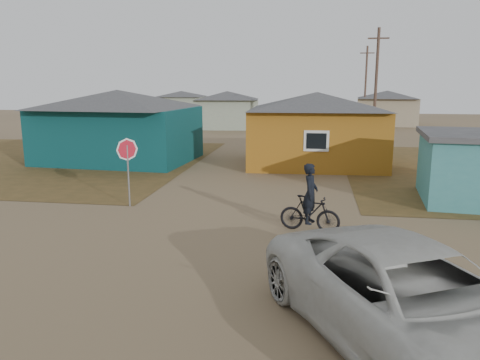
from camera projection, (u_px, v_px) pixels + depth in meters
The scene contains 12 objects.
ground at pixel (222, 250), 12.41m from camera, with size 120.00×120.00×0.00m, color brown.
grass_nw at pixel (27, 160), 27.08m from camera, with size 20.00×18.00×0.00m, color brown.
house_teal at pixel (119, 125), 26.32m from camera, with size 8.93×7.08×4.00m.
house_yellow at pixel (316, 128), 25.18m from camera, with size 7.72×6.76×3.90m.
house_pale_west at pixel (227, 109), 45.83m from camera, with size 7.04×6.15×3.60m.
house_beige_east at pixel (387, 107), 49.26m from camera, with size 6.95×6.05×3.60m.
house_pale_north at pixel (182, 104), 58.66m from camera, with size 6.28×5.81×3.40m.
utility_pole_near at pixel (376, 86), 31.89m from camera, with size 1.40×0.20×8.00m.
utility_pole_far at pixel (366, 85), 47.23m from camera, with size 1.40×0.20×8.00m.
stop_sign at pixel (127, 156), 16.53m from camera, with size 0.76×0.35×2.47m.
cyclist at pixel (310, 207), 13.89m from camera, with size 1.89×0.89×2.06m.
vehicle at pixel (412, 300), 7.64m from camera, with size 2.91×6.31×1.75m, color beige.
Camera 1 is at (2.27, -11.56, 4.36)m, focal length 35.00 mm.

